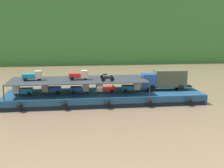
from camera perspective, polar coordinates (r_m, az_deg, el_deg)
ground_plane at (r=44.18m, az=-1.60°, el=-3.49°), size 400.00×400.00×0.00m
hillside_far_bank at (r=107.61m, az=-5.56°, el=15.26°), size 134.56×33.38×35.28m
cargo_barge at (r=43.97m, az=-1.60°, el=-2.55°), size 29.14×8.91×1.50m
covered_lorry at (r=45.84m, az=10.34°, el=0.93°), size 7.91×2.49×3.10m
cargo_rack at (r=43.25m, az=-6.63°, el=0.80°), size 19.94×7.48×2.00m
mini_truck_lower_stern at (r=43.66m, az=-17.15°, el=-1.17°), size 2.76×1.24×1.38m
mini_truck_lower_aft at (r=43.68m, az=-11.87°, el=-0.92°), size 2.79×1.28×1.38m
mini_truck_lower_mid at (r=43.19m, az=-6.29°, el=-0.89°), size 2.76×1.23×1.38m
mini_truck_lower_fore at (r=43.29m, az=-1.42°, el=-0.80°), size 2.77×1.25×1.38m
mini_truck_lower_bow at (r=44.17m, az=3.79°, el=-0.60°), size 2.78×1.26×1.38m
mini_truck_upper_stern at (r=43.65m, az=-15.36°, el=1.58°), size 2.78×1.27×1.38m
mini_truck_upper_mid at (r=42.94m, az=-6.59°, el=1.75°), size 2.74×1.20×1.38m
motorcycle_upper_port at (r=41.25m, az=-0.84°, el=1.10°), size 1.90×0.55×0.87m
motorcycle_upper_centre at (r=43.46m, az=-1.09°, el=1.57°), size 1.90×0.55×0.87m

